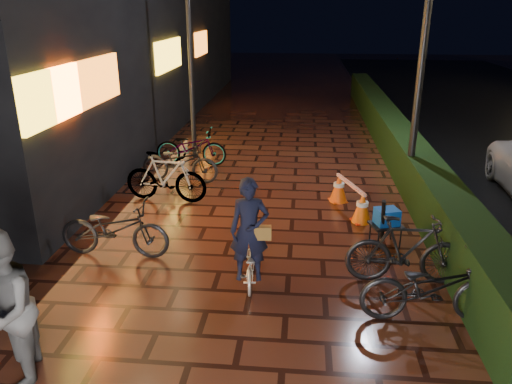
# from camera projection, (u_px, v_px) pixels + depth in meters

# --- Properties ---
(ground) EXTENTS (80.00, 80.00, 0.00)m
(ground) POSITION_uv_depth(u_px,v_px,m) (250.00, 292.00, 7.45)
(ground) COLOR #381911
(ground) RESTS_ON ground
(hedge) EXTENTS (0.70, 20.00, 1.00)m
(hedge) POSITION_uv_depth(u_px,v_px,m) (392.00, 135.00, 14.44)
(hedge) COLOR black
(hedge) RESTS_ON ground
(bystander_person) EXTENTS (0.97, 1.09, 1.86)m
(bystander_person) POSITION_uv_depth(u_px,v_px,m) (3.00, 311.00, 5.37)
(bystander_person) COLOR #535355
(bystander_person) RESTS_ON ground
(lamp_post_hedge) EXTENTS (0.54, 0.29, 5.75)m
(lamp_post_hedge) POSITION_uv_depth(u_px,v_px,m) (423.00, 51.00, 9.93)
(lamp_post_hedge) COLOR black
(lamp_post_hedge) RESTS_ON ground
(lamp_post_sf) EXTENTS (0.46, 0.15, 4.77)m
(lamp_post_sf) POSITION_uv_depth(u_px,v_px,m) (191.00, 62.00, 13.18)
(lamp_post_sf) COLOR black
(lamp_post_sf) RESTS_ON ground
(cyclist) EXTENTS (0.64, 1.22, 1.71)m
(cyclist) POSITION_uv_depth(u_px,v_px,m) (250.00, 246.00, 7.48)
(cyclist) COLOR silver
(cyclist) RESTS_ON ground
(traffic_barrier) EXTENTS (0.82, 1.51, 0.62)m
(traffic_barrier) POSITION_uv_depth(u_px,v_px,m) (350.00, 197.00, 10.28)
(traffic_barrier) COLOR #ED5E0C
(traffic_barrier) RESTS_ON ground
(cart_assembly) EXTENTS (0.63, 0.67, 0.99)m
(cart_assembly) POSITION_uv_depth(u_px,v_px,m) (386.00, 219.00, 8.74)
(cart_assembly) COLOR black
(cart_assembly) RESTS_ON ground
(parked_bikes_storefront) EXTENTS (2.11, 5.91, 1.10)m
(parked_bikes_storefront) POSITION_uv_depth(u_px,v_px,m) (167.00, 174.00, 11.09)
(parked_bikes_storefront) COLOR black
(parked_bikes_storefront) RESTS_ON ground
(parked_bikes_hedge) EXTENTS (2.03, 1.63, 1.10)m
(parked_bikes_hedge) POSITION_uv_depth(u_px,v_px,m) (419.00, 269.00, 7.04)
(parked_bikes_hedge) COLOR black
(parked_bikes_hedge) RESTS_ON ground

